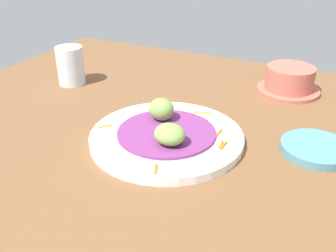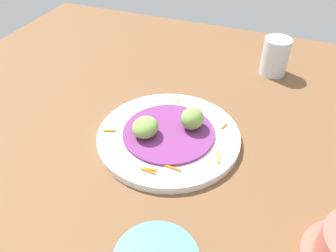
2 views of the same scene
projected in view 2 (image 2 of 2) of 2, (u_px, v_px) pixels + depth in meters
The scene contains 7 objects.
table_surface at pixel (142, 136), 67.69cm from camera, with size 110.00×110.00×2.00cm, color brown.
main_plate at pixel (169, 136), 65.19cm from camera, with size 26.77×26.77×1.42cm, color white.
cabbage_bed at pixel (169, 132), 64.57cm from camera, with size 17.16×17.16×0.54cm, color #702D6B.
carrot_garnish at pixel (172, 145), 61.75cm from camera, with size 22.57×22.67×0.40cm.
guac_scoop_left at pixel (145, 127), 62.43cm from camera, with size 5.20×4.68×3.51cm, color #759E47.
guac_scoop_center at pixel (192, 118), 63.96cm from camera, with size 4.23×4.69×4.10cm, color #759E47.
water_glass at pixel (275, 56), 81.85cm from camera, with size 6.30×6.30×8.82cm, color silver.
Camera 2 is at (45.84, 23.38, 45.32)cm, focal length 36.96 mm.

